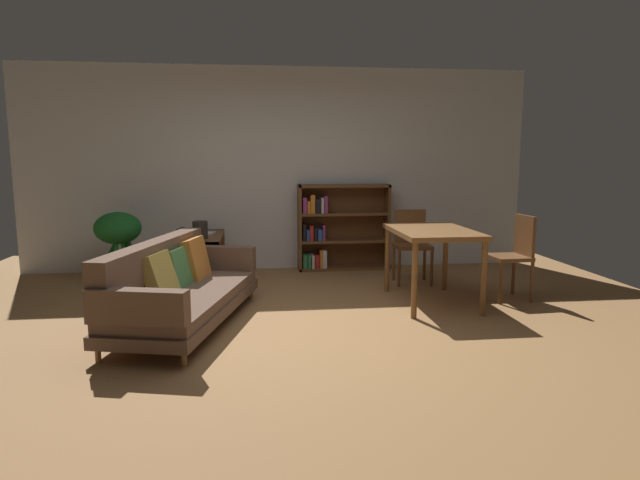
{
  "coord_description": "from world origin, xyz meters",
  "views": [
    {
      "loc": [
        -0.33,
        -4.74,
        1.51
      ],
      "look_at": [
        0.27,
        0.32,
        0.74
      ],
      "focal_mm": 30.58,
      "sensor_mm": 36.0,
      "label": 1
    }
  ],
  "objects_px": {
    "media_console": "(204,259)",
    "potted_floor_plant": "(118,235)",
    "open_laptop": "(198,232)",
    "fabric_couch": "(178,287)",
    "bookshelf": "(337,228)",
    "desk_speaker": "(200,230)",
    "dining_chair_far": "(411,241)",
    "dining_chair_near": "(515,252)",
    "dining_table": "(432,238)"
  },
  "relations": [
    {
      "from": "media_console",
      "to": "potted_floor_plant",
      "type": "relative_size",
      "value": 1.31
    },
    {
      "from": "media_console",
      "to": "open_laptop",
      "type": "relative_size",
      "value": 2.41
    },
    {
      "from": "open_laptop",
      "to": "fabric_couch",
      "type": "bearing_deg",
      "value": -90.24
    },
    {
      "from": "fabric_couch",
      "to": "bookshelf",
      "type": "height_order",
      "value": "bookshelf"
    },
    {
      "from": "open_laptop",
      "to": "desk_speaker",
      "type": "distance_m",
      "value": 0.42
    },
    {
      "from": "media_console",
      "to": "dining_chair_far",
      "type": "height_order",
      "value": "dining_chair_far"
    },
    {
      "from": "dining_chair_far",
      "to": "bookshelf",
      "type": "relative_size",
      "value": 0.72
    },
    {
      "from": "open_laptop",
      "to": "dining_chair_far",
      "type": "height_order",
      "value": "dining_chair_far"
    },
    {
      "from": "potted_floor_plant",
      "to": "dining_chair_far",
      "type": "xyz_separation_m",
      "value": [
        3.52,
        -0.39,
        -0.09
      ]
    },
    {
      "from": "desk_speaker",
      "to": "dining_chair_far",
      "type": "distance_m",
      "value": 2.52
    },
    {
      "from": "fabric_couch",
      "to": "media_console",
      "type": "xyz_separation_m",
      "value": [
        0.08,
        1.72,
        -0.07
      ]
    },
    {
      "from": "potted_floor_plant",
      "to": "bookshelf",
      "type": "distance_m",
      "value": 2.8
    },
    {
      "from": "dining_chair_near",
      "to": "media_console",
      "type": "bearing_deg",
      "value": 160.03
    },
    {
      "from": "open_laptop",
      "to": "dining_chair_far",
      "type": "distance_m",
      "value": 2.62
    },
    {
      "from": "open_laptop",
      "to": "potted_floor_plant",
      "type": "xyz_separation_m",
      "value": [
        -0.94,
        -0.09,
        -0.0
      ]
    },
    {
      "from": "desk_speaker",
      "to": "bookshelf",
      "type": "height_order",
      "value": "bookshelf"
    },
    {
      "from": "media_console",
      "to": "desk_speaker",
      "type": "height_order",
      "value": "desk_speaker"
    },
    {
      "from": "desk_speaker",
      "to": "potted_floor_plant",
      "type": "xyz_separation_m",
      "value": [
        -1.0,
        0.33,
        -0.08
      ]
    },
    {
      "from": "desk_speaker",
      "to": "dining_chair_far",
      "type": "height_order",
      "value": "dining_chair_far"
    },
    {
      "from": "potted_floor_plant",
      "to": "dining_chair_far",
      "type": "bearing_deg",
      "value": -6.31
    },
    {
      "from": "fabric_couch",
      "to": "potted_floor_plant",
      "type": "distance_m",
      "value": 2.02
    },
    {
      "from": "open_laptop",
      "to": "bookshelf",
      "type": "bearing_deg",
      "value": 13.97
    },
    {
      "from": "fabric_couch",
      "to": "dining_chair_far",
      "type": "bearing_deg",
      "value": 28.21
    },
    {
      "from": "fabric_couch",
      "to": "desk_speaker",
      "type": "xyz_separation_m",
      "value": [
        0.07,
        1.45,
        0.33
      ]
    },
    {
      "from": "desk_speaker",
      "to": "fabric_couch",
      "type": "bearing_deg",
      "value": -92.86
    },
    {
      "from": "media_console",
      "to": "potted_floor_plant",
      "type": "bearing_deg",
      "value": 176.8
    },
    {
      "from": "fabric_couch",
      "to": "dining_table",
      "type": "distance_m",
      "value": 2.59
    },
    {
      "from": "open_laptop",
      "to": "dining_table",
      "type": "relative_size",
      "value": 0.41
    },
    {
      "from": "open_laptop",
      "to": "dining_table",
      "type": "xyz_separation_m",
      "value": [
        2.52,
        -1.43,
        0.1
      ]
    },
    {
      "from": "fabric_couch",
      "to": "open_laptop",
      "type": "height_order",
      "value": "fabric_couch"
    },
    {
      "from": "desk_speaker",
      "to": "dining_chair_far",
      "type": "bearing_deg",
      "value": -1.44
    },
    {
      "from": "fabric_couch",
      "to": "dining_chair_far",
      "type": "xyz_separation_m",
      "value": [
        2.59,
        1.39,
        0.16
      ]
    },
    {
      "from": "dining_table",
      "to": "bookshelf",
      "type": "relative_size",
      "value": 0.94
    },
    {
      "from": "dining_table",
      "to": "bookshelf",
      "type": "distance_m",
      "value": 2.01
    },
    {
      "from": "bookshelf",
      "to": "dining_chair_far",
      "type": "bearing_deg",
      "value": -50.08
    },
    {
      "from": "media_console",
      "to": "dining_chair_far",
      "type": "xyz_separation_m",
      "value": [
        2.51,
        -0.33,
        0.23
      ]
    },
    {
      "from": "desk_speaker",
      "to": "dining_table",
      "type": "relative_size",
      "value": 0.18
    },
    {
      "from": "dining_chair_near",
      "to": "fabric_couch",
      "type": "bearing_deg",
      "value": -171.9
    },
    {
      "from": "dining_chair_near",
      "to": "dining_chair_far",
      "type": "distance_m",
      "value": 1.25
    },
    {
      "from": "media_console",
      "to": "open_laptop",
      "type": "height_order",
      "value": "open_laptop"
    },
    {
      "from": "dining_chair_far",
      "to": "dining_table",
      "type": "bearing_deg",
      "value": -93.69
    },
    {
      "from": "dining_table",
      "to": "media_console",
      "type": "bearing_deg",
      "value": 152.31
    },
    {
      "from": "dining_chair_near",
      "to": "bookshelf",
      "type": "xyz_separation_m",
      "value": [
        -1.64,
        1.82,
        0.05
      ]
    },
    {
      "from": "desk_speaker",
      "to": "dining_chair_near",
      "type": "bearing_deg",
      "value": -15.82
    },
    {
      "from": "desk_speaker",
      "to": "dining_chair_near",
      "type": "distance_m",
      "value": 3.52
    },
    {
      "from": "media_console",
      "to": "dining_table",
      "type": "relative_size",
      "value": 0.98
    },
    {
      "from": "media_console",
      "to": "desk_speaker",
      "type": "relative_size",
      "value": 5.55
    },
    {
      "from": "potted_floor_plant",
      "to": "bookshelf",
      "type": "xyz_separation_m",
      "value": [
        2.74,
        0.53,
        -0.03
      ]
    },
    {
      "from": "desk_speaker",
      "to": "dining_chair_far",
      "type": "relative_size",
      "value": 0.23
    },
    {
      "from": "media_console",
      "to": "open_laptop",
      "type": "bearing_deg",
      "value": 115.52
    }
  ]
}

